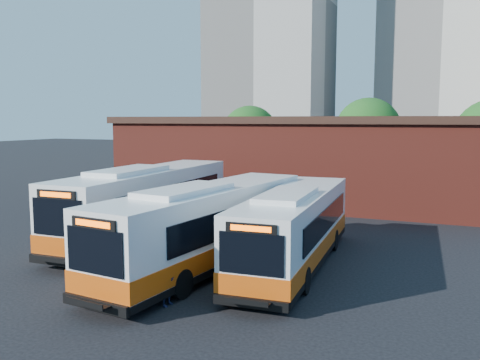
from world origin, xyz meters
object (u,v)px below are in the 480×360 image
at_px(bus_mideast, 207,230).
at_px(transit_worker, 168,282).
at_px(bus_midwest, 147,205).
at_px(bus_east, 295,231).

distance_m(bus_mideast, transit_worker, 4.56).
relative_size(bus_midwest, bus_mideast, 1.05).
distance_m(bus_midwest, transit_worker, 10.21).
bearing_deg(transit_worker, bus_mideast, 11.48).
relative_size(bus_midwest, transit_worker, 8.60).
xyz_separation_m(bus_mideast, transit_worker, (0.76, -4.42, -0.81)).
relative_size(bus_mideast, transit_worker, 8.17).
xyz_separation_m(bus_midwest, bus_mideast, (5.40, -3.68, -0.10)).
bearing_deg(bus_east, transit_worker, -116.00).
height_order(bus_midwest, transit_worker, bus_midwest).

